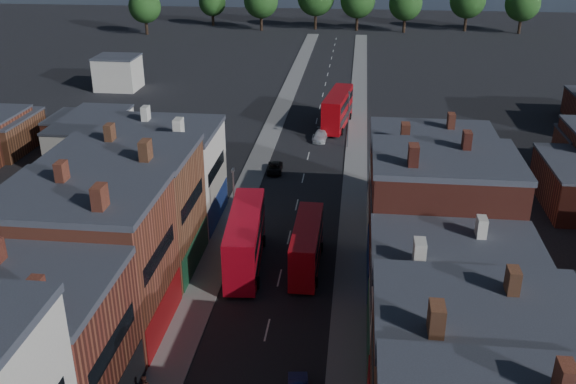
% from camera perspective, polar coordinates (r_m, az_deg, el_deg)
% --- Properties ---
extents(pavement_west, '(3.00, 200.00, 0.12)m').
position_cam_1_polar(pavement_west, '(83.09, -3.00, 1.98)').
color(pavement_west, gray).
rests_on(pavement_west, ground).
extents(pavement_east, '(3.00, 200.00, 0.12)m').
position_cam_1_polar(pavement_east, '(82.07, 6.00, 1.60)').
color(pavement_east, gray).
rests_on(pavement_east, ground).
extents(lamp_post_2, '(0.25, 0.70, 8.12)m').
position_cam_1_polar(lamp_post_2, '(62.96, -4.81, -0.85)').
color(lamp_post_2, slate).
rests_on(lamp_post_2, ground).
extents(lamp_post_3, '(0.25, 0.70, 8.12)m').
position_cam_1_polar(lamp_post_3, '(89.97, 5.40, 6.77)').
color(lamp_post_3, slate).
rests_on(lamp_post_3, ground).
extents(bus_0, '(3.83, 12.50, 5.32)m').
position_cam_1_polar(bus_0, '(59.88, -3.83, -4.14)').
color(bus_0, red).
rests_on(bus_0, ground).
extents(bus_1, '(2.67, 10.31, 4.44)m').
position_cam_1_polar(bus_1, '(59.62, 1.67, -4.74)').
color(bus_1, '#BC0A13').
rests_on(bus_1, ground).
extents(bus_2, '(4.40, 12.63, 5.34)m').
position_cam_1_polar(bus_2, '(99.66, 4.43, 7.40)').
color(bus_2, '#9B060C').
rests_on(bus_2, ground).
extents(car_2, '(2.15, 4.22, 1.14)m').
position_cam_1_polar(car_2, '(82.14, -1.19, 2.13)').
color(car_2, black).
rests_on(car_2, ground).
extents(car_3, '(2.22, 4.80, 1.36)m').
position_cam_1_polar(car_3, '(94.02, 2.90, 5.02)').
color(car_3, silver).
rests_on(car_3, ground).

